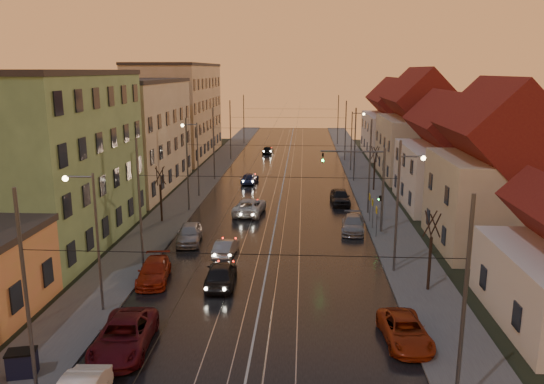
% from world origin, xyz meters
% --- Properties ---
extents(ground, '(160.00, 160.00, 0.00)m').
position_xyz_m(ground, '(0.00, 0.00, 0.00)').
color(ground, black).
rests_on(ground, ground).
extents(road, '(16.00, 120.00, 0.04)m').
position_xyz_m(road, '(0.00, 40.00, 0.02)').
color(road, black).
rests_on(road, ground).
extents(sidewalk_left, '(4.00, 120.00, 0.15)m').
position_xyz_m(sidewalk_left, '(-10.00, 40.00, 0.07)').
color(sidewalk_left, '#4C4C4C').
rests_on(sidewalk_left, ground).
extents(sidewalk_right, '(4.00, 120.00, 0.15)m').
position_xyz_m(sidewalk_right, '(10.00, 40.00, 0.07)').
color(sidewalk_right, '#4C4C4C').
rests_on(sidewalk_right, ground).
extents(tram_rail_0, '(0.06, 120.00, 0.03)m').
position_xyz_m(tram_rail_0, '(-2.20, 40.00, 0.06)').
color(tram_rail_0, gray).
rests_on(tram_rail_0, road).
extents(tram_rail_1, '(0.06, 120.00, 0.03)m').
position_xyz_m(tram_rail_1, '(-0.77, 40.00, 0.06)').
color(tram_rail_1, gray).
rests_on(tram_rail_1, road).
extents(tram_rail_2, '(0.06, 120.00, 0.03)m').
position_xyz_m(tram_rail_2, '(0.77, 40.00, 0.06)').
color(tram_rail_2, gray).
rests_on(tram_rail_2, road).
extents(tram_rail_3, '(0.06, 120.00, 0.03)m').
position_xyz_m(tram_rail_3, '(2.20, 40.00, 0.06)').
color(tram_rail_3, gray).
rests_on(tram_rail_3, road).
extents(apartment_left_1, '(10.00, 18.00, 13.00)m').
position_xyz_m(apartment_left_1, '(-17.50, 14.00, 6.50)').
color(apartment_left_1, '#598051').
rests_on(apartment_left_1, ground).
extents(apartment_left_2, '(10.00, 20.00, 12.00)m').
position_xyz_m(apartment_left_2, '(-17.50, 34.00, 6.00)').
color(apartment_left_2, tan).
rests_on(apartment_left_2, ground).
extents(apartment_left_3, '(10.00, 24.00, 14.00)m').
position_xyz_m(apartment_left_3, '(-17.50, 58.00, 7.00)').
color(apartment_left_3, tan).
rests_on(apartment_left_3, ground).
extents(house_right_1, '(8.67, 10.20, 10.80)m').
position_xyz_m(house_right_1, '(17.00, 15.00, 5.45)').
color(house_right_1, '#B7AB8C').
rests_on(house_right_1, ground).
extents(house_right_2, '(9.18, 12.24, 9.20)m').
position_xyz_m(house_right_2, '(17.00, 28.00, 4.64)').
color(house_right_2, silver).
rests_on(house_right_2, ground).
extents(house_right_3, '(9.18, 14.28, 11.50)m').
position_xyz_m(house_right_3, '(17.00, 43.00, 5.80)').
color(house_right_3, '#B7AB8C').
rests_on(house_right_3, ground).
extents(house_right_4, '(9.18, 16.32, 10.00)m').
position_xyz_m(house_right_4, '(17.00, 61.00, 5.05)').
color(house_right_4, silver).
rests_on(house_right_4, ground).
extents(catenary_pole_l_0, '(0.16, 0.16, 9.00)m').
position_xyz_m(catenary_pole_l_0, '(-8.60, -6.00, 4.50)').
color(catenary_pole_l_0, '#595B60').
rests_on(catenary_pole_l_0, ground).
extents(catenary_pole_r_0, '(0.16, 0.16, 9.00)m').
position_xyz_m(catenary_pole_r_0, '(8.60, -6.00, 4.50)').
color(catenary_pole_r_0, '#595B60').
rests_on(catenary_pole_r_0, ground).
extents(catenary_pole_l_1, '(0.16, 0.16, 9.00)m').
position_xyz_m(catenary_pole_l_1, '(-8.60, 9.00, 4.50)').
color(catenary_pole_l_1, '#595B60').
rests_on(catenary_pole_l_1, ground).
extents(catenary_pole_r_1, '(0.16, 0.16, 9.00)m').
position_xyz_m(catenary_pole_r_1, '(8.60, 9.00, 4.50)').
color(catenary_pole_r_1, '#595B60').
rests_on(catenary_pole_r_1, ground).
extents(catenary_pole_l_2, '(0.16, 0.16, 9.00)m').
position_xyz_m(catenary_pole_l_2, '(-8.60, 24.00, 4.50)').
color(catenary_pole_l_2, '#595B60').
rests_on(catenary_pole_l_2, ground).
extents(catenary_pole_r_2, '(0.16, 0.16, 9.00)m').
position_xyz_m(catenary_pole_r_2, '(8.60, 24.00, 4.50)').
color(catenary_pole_r_2, '#595B60').
rests_on(catenary_pole_r_2, ground).
extents(catenary_pole_l_3, '(0.16, 0.16, 9.00)m').
position_xyz_m(catenary_pole_l_3, '(-8.60, 39.00, 4.50)').
color(catenary_pole_l_3, '#595B60').
rests_on(catenary_pole_l_3, ground).
extents(catenary_pole_r_3, '(0.16, 0.16, 9.00)m').
position_xyz_m(catenary_pole_r_3, '(8.60, 39.00, 4.50)').
color(catenary_pole_r_3, '#595B60').
rests_on(catenary_pole_r_3, ground).
extents(catenary_pole_l_4, '(0.16, 0.16, 9.00)m').
position_xyz_m(catenary_pole_l_4, '(-8.60, 54.00, 4.50)').
color(catenary_pole_l_4, '#595B60').
rests_on(catenary_pole_l_4, ground).
extents(catenary_pole_r_4, '(0.16, 0.16, 9.00)m').
position_xyz_m(catenary_pole_r_4, '(8.60, 54.00, 4.50)').
color(catenary_pole_r_4, '#595B60').
rests_on(catenary_pole_r_4, ground).
extents(catenary_pole_l_5, '(0.16, 0.16, 9.00)m').
position_xyz_m(catenary_pole_l_5, '(-8.60, 72.00, 4.50)').
color(catenary_pole_l_5, '#595B60').
rests_on(catenary_pole_l_5, ground).
extents(catenary_pole_r_5, '(0.16, 0.16, 9.00)m').
position_xyz_m(catenary_pole_r_5, '(8.60, 72.00, 4.50)').
color(catenary_pole_r_5, '#595B60').
rests_on(catenary_pole_r_5, ground).
extents(street_lamp_0, '(1.75, 0.32, 8.00)m').
position_xyz_m(street_lamp_0, '(-9.10, 2.00, 4.89)').
color(street_lamp_0, '#595B60').
rests_on(street_lamp_0, ground).
extents(street_lamp_1, '(1.75, 0.32, 8.00)m').
position_xyz_m(street_lamp_1, '(9.10, 10.00, 4.89)').
color(street_lamp_1, '#595B60').
rests_on(street_lamp_1, ground).
extents(street_lamp_2, '(1.75, 0.32, 8.00)m').
position_xyz_m(street_lamp_2, '(-9.10, 30.00, 4.89)').
color(street_lamp_2, '#595B60').
rests_on(street_lamp_2, ground).
extents(street_lamp_3, '(1.75, 0.32, 8.00)m').
position_xyz_m(street_lamp_3, '(9.10, 46.00, 4.89)').
color(street_lamp_3, '#595B60').
rests_on(street_lamp_3, ground).
extents(traffic_light_mast, '(5.30, 0.32, 7.20)m').
position_xyz_m(traffic_light_mast, '(7.99, 18.00, 4.60)').
color(traffic_light_mast, '#595B60').
rests_on(traffic_light_mast, ground).
extents(bare_tree_0, '(1.09, 1.09, 5.11)m').
position_xyz_m(bare_tree_0, '(-10.20, 20.00, 2.49)').
color(bare_tree_0, black).
rests_on(bare_tree_0, ground).
extents(bare_tree_1, '(1.09, 1.09, 5.11)m').
position_xyz_m(bare_tree_1, '(10.20, 6.00, 2.49)').
color(bare_tree_1, black).
rests_on(bare_tree_1, ground).
extents(bare_tree_2, '(1.09, 1.09, 5.11)m').
position_xyz_m(bare_tree_2, '(10.40, 34.00, 2.49)').
color(bare_tree_2, black).
rests_on(bare_tree_2, ground).
extents(driving_car_0, '(2.07, 4.66, 1.56)m').
position_xyz_m(driving_car_0, '(-2.73, 6.25, 0.78)').
color(driving_car_0, black).
rests_on(driving_car_0, ground).
extents(driving_car_1, '(1.62, 3.83, 1.23)m').
position_xyz_m(driving_car_1, '(-3.21, 11.74, 0.61)').
color(driving_car_1, gray).
rests_on(driving_car_1, ground).
extents(driving_car_2, '(3.01, 5.63, 1.50)m').
position_xyz_m(driving_car_2, '(-2.62, 23.35, 0.75)').
color(driving_car_2, '#BABABA').
rests_on(driving_car_2, ground).
extents(driving_car_3, '(2.03, 4.37, 1.24)m').
position_xyz_m(driving_car_3, '(-4.04, 37.29, 0.62)').
color(driving_car_3, navy).
rests_on(driving_car_3, ground).
extents(driving_car_4, '(1.83, 3.92, 1.30)m').
position_xyz_m(driving_car_4, '(-3.40, 60.68, 0.65)').
color(driving_car_4, black).
rests_on(driving_car_4, ground).
extents(parked_left_1, '(2.90, 5.62, 1.52)m').
position_xyz_m(parked_left_1, '(-6.20, -2.03, 0.76)').
color(parked_left_1, '#530E17').
rests_on(parked_left_1, ground).
extents(parked_left_2, '(2.47, 4.82, 1.34)m').
position_xyz_m(parked_left_2, '(-7.15, 6.61, 0.67)').
color(parked_left_2, '#9D240F').
rests_on(parked_left_2, ground).
extents(parked_left_3, '(2.27, 4.66, 1.53)m').
position_xyz_m(parked_left_3, '(-6.51, 14.46, 0.77)').
color(parked_left_3, '#A5A6AB').
rests_on(parked_left_3, ground).
extents(parked_right_0, '(2.46, 4.72, 1.27)m').
position_xyz_m(parked_right_0, '(7.60, -0.47, 0.64)').
color(parked_right_0, '#992C0F').
rests_on(parked_right_0, ground).
extents(parked_right_1, '(2.29, 4.76, 1.34)m').
position_xyz_m(parked_right_1, '(6.68, 18.26, 0.67)').
color(parked_right_1, '#939297').
rests_on(parked_right_1, ground).
extents(parked_right_2, '(2.02, 4.61, 1.55)m').
position_xyz_m(parked_right_2, '(6.20, 27.75, 0.77)').
color(parked_right_2, black).
rests_on(parked_right_2, ground).
extents(dumpster, '(1.36, 1.08, 1.10)m').
position_xyz_m(dumpster, '(-9.88, -4.69, 0.70)').
color(dumpster, black).
rests_on(dumpster, sidewalk_left).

